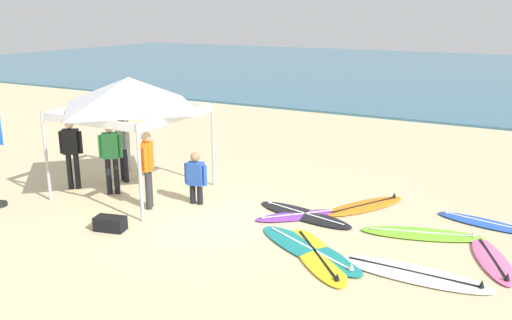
{
  "coord_description": "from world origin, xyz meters",
  "views": [
    {
      "loc": [
        6.12,
        -8.73,
        4.22
      ],
      "look_at": [
        0.63,
        1.38,
        1.0
      ],
      "focal_mm": 37.77,
      "sensor_mm": 36.0,
      "label": 1
    }
  ],
  "objects_px": {
    "person_green": "(111,153)",
    "person_blue": "(196,176)",
    "surfboard_teal": "(309,249)",
    "canopy_tent": "(129,93)",
    "person_black": "(71,149)",
    "surfboard_pink": "(493,260)",
    "surfboard_purple": "(297,216)",
    "surfboard_lime": "(422,234)",
    "surfboard_orange": "(365,206)",
    "person_orange": "(148,165)",
    "surfboard_white": "(413,274)",
    "surfboard_blue": "(483,223)",
    "surfboard_yellow": "(317,256)",
    "person_grey": "(123,144)",
    "gear_bag_near_tent": "(110,224)",
    "surfboard_black": "(304,214)"
  },
  "relations": [
    {
      "from": "surfboard_lime",
      "to": "gear_bag_near_tent",
      "type": "relative_size",
      "value": 3.98
    },
    {
      "from": "surfboard_teal",
      "to": "surfboard_purple",
      "type": "distance_m",
      "value": 1.66
    },
    {
      "from": "surfboard_teal",
      "to": "surfboard_yellow",
      "type": "xyz_separation_m",
      "value": [
        0.23,
        -0.17,
        0.0
      ]
    },
    {
      "from": "canopy_tent",
      "to": "surfboard_yellow",
      "type": "relative_size",
      "value": 1.27
    },
    {
      "from": "person_green",
      "to": "person_blue",
      "type": "xyz_separation_m",
      "value": [
        2.12,
        0.37,
        -0.33
      ]
    },
    {
      "from": "surfboard_lime",
      "to": "surfboard_purple",
      "type": "xyz_separation_m",
      "value": [
        -2.53,
        -0.28,
        0.0
      ]
    },
    {
      "from": "surfboard_teal",
      "to": "person_green",
      "type": "distance_m",
      "value": 5.47
    },
    {
      "from": "gear_bag_near_tent",
      "to": "surfboard_pink",
      "type": "bearing_deg",
      "value": 17.12
    },
    {
      "from": "surfboard_purple",
      "to": "person_black",
      "type": "relative_size",
      "value": 0.98
    },
    {
      "from": "surfboard_lime",
      "to": "surfboard_white",
      "type": "height_order",
      "value": "same"
    },
    {
      "from": "canopy_tent",
      "to": "gear_bag_near_tent",
      "type": "xyz_separation_m",
      "value": [
        1.11,
        -2.03,
        -2.25
      ]
    },
    {
      "from": "surfboard_black",
      "to": "gear_bag_near_tent",
      "type": "height_order",
      "value": "gear_bag_near_tent"
    },
    {
      "from": "surfboard_teal",
      "to": "person_blue",
      "type": "xyz_separation_m",
      "value": [
        -3.21,
        1.08,
        0.62
      ]
    },
    {
      "from": "canopy_tent",
      "to": "surfboard_yellow",
      "type": "distance_m",
      "value": 5.81
    },
    {
      "from": "surfboard_pink",
      "to": "surfboard_purple",
      "type": "height_order",
      "value": "same"
    },
    {
      "from": "surfboard_lime",
      "to": "surfboard_orange",
      "type": "xyz_separation_m",
      "value": [
        -1.45,
        0.96,
        0.0
      ]
    },
    {
      "from": "surfboard_lime",
      "to": "person_black",
      "type": "relative_size",
      "value": 1.4
    },
    {
      "from": "canopy_tent",
      "to": "person_orange",
      "type": "distance_m",
      "value": 1.83
    },
    {
      "from": "canopy_tent",
      "to": "person_grey",
      "type": "xyz_separation_m",
      "value": [
        -0.81,
        0.54,
        -1.4
      ]
    },
    {
      "from": "person_green",
      "to": "surfboard_lime",
      "type": "bearing_deg",
      "value": 8.02
    },
    {
      "from": "surfboard_orange",
      "to": "surfboard_purple",
      "type": "distance_m",
      "value": 1.64
    },
    {
      "from": "surfboard_blue",
      "to": "person_black",
      "type": "height_order",
      "value": "person_black"
    },
    {
      "from": "surfboard_orange",
      "to": "person_green",
      "type": "distance_m",
      "value": 5.94
    },
    {
      "from": "surfboard_lime",
      "to": "person_grey",
      "type": "relative_size",
      "value": 1.4
    },
    {
      "from": "surfboard_blue",
      "to": "person_blue",
      "type": "distance_m",
      "value": 6.13
    },
    {
      "from": "surfboard_orange",
      "to": "surfboard_purple",
      "type": "height_order",
      "value": "same"
    },
    {
      "from": "surfboard_pink",
      "to": "surfboard_lime",
      "type": "distance_m",
      "value": 1.44
    },
    {
      "from": "person_orange",
      "to": "person_black",
      "type": "bearing_deg",
      "value": 176.09
    },
    {
      "from": "surfboard_pink",
      "to": "surfboard_blue",
      "type": "bearing_deg",
      "value": 101.17
    },
    {
      "from": "canopy_tent",
      "to": "surfboard_blue",
      "type": "relative_size",
      "value": 1.46
    },
    {
      "from": "surfboard_teal",
      "to": "person_black",
      "type": "relative_size",
      "value": 1.55
    },
    {
      "from": "person_orange",
      "to": "surfboard_orange",
      "type": "bearing_deg",
      "value": 28.63
    },
    {
      "from": "surfboard_teal",
      "to": "surfboard_yellow",
      "type": "bearing_deg",
      "value": -37.38
    },
    {
      "from": "surfboard_pink",
      "to": "surfboard_blue",
      "type": "distance_m",
      "value": 1.79
    },
    {
      "from": "surfboard_purple",
      "to": "surfboard_lime",
      "type": "bearing_deg",
      "value": 6.32
    },
    {
      "from": "surfboard_teal",
      "to": "surfboard_blue",
      "type": "xyz_separation_m",
      "value": [
        2.62,
        2.87,
        0.0
      ]
    },
    {
      "from": "canopy_tent",
      "to": "surfboard_pink",
      "type": "bearing_deg",
      "value": 0.47
    },
    {
      "from": "surfboard_blue",
      "to": "surfboard_teal",
      "type": "bearing_deg",
      "value": -132.38
    },
    {
      "from": "surfboard_blue",
      "to": "person_black",
      "type": "relative_size",
      "value": 1.13
    },
    {
      "from": "canopy_tent",
      "to": "person_black",
      "type": "bearing_deg",
      "value": -161.73
    },
    {
      "from": "surfboard_pink",
      "to": "surfboard_blue",
      "type": "xyz_separation_m",
      "value": [
        -0.35,
        1.76,
        0.0
      ]
    },
    {
      "from": "surfboard_white",
      "to": "surfboard_blue",
      "type": "bearing_deg",
      "value": 75.54
    },
    {
      "from": "surfboard_orange",
      "to": "person_blue",
      "type": "height_order",
      "value": "person_blue"
    },
    {
      "from": "surfboard_blue",
      "to": "person_green",
      "type": "xyz_separation_m",
      "value": [
        -7.95,
        -2.16,
        0.95
      ]
    },
    {
      "from": "surfboard_white",
      "to": "surfboard_orange",
      "type": "relative_size",
      "value": 1.17
    },
    {
      "from": "surfboard_pink",
      "to": "surfboard_yellow",
      "type": "relative_size",
      "value": 0.88
    },
    {
      "from": "surfboard_teal",
      "to": "person_black",
      "type": "bearing_deg",
      "value": 175.12
    },
    {
      "from": "surfboard_black",
      "to": "surfboard_white",
      "type": "xyz_separation_m",
      "value": [
        2.65,
        -1.59,
        -0.0
      ]
    },
    {
      "from": "surfboard_purple",
      "to": "person_grey",
      "type": "relative_size",
      "value": 0.98
    },
    {
      "from": "surfboard_orange",
      "to": "surfboard_teal",
      "type": "bearing_deg",
      "value": -94.25
    }
  ]
}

